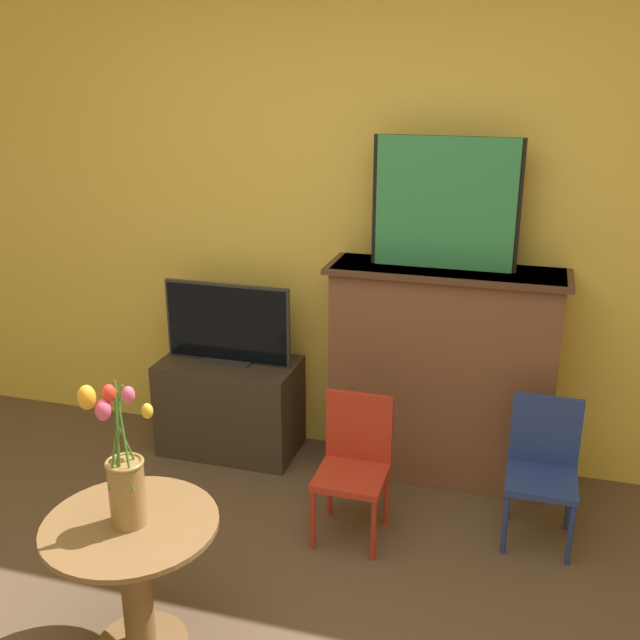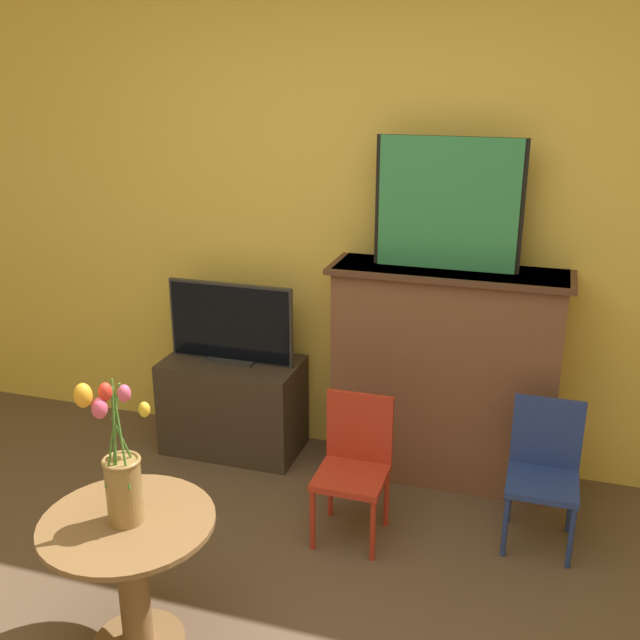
% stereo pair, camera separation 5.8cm
% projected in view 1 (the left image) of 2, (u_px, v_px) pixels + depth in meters
% --- Properties ---
extents(wall_back, '(8.00, 0.06, 2.70)m').
position_uv_depth(wall_back, '(361.00, 205.00, 3.78)').
color(wall_back, '#EAC651').
rests_on(wall_back, ground).
extents(fireplace_mantel, '(1.15, 0.37, 1.10)m').
position_uv_depth(fireplace_mantel, '(442.00, 373.00, 3.73)').
color(fireplace_mantel, brown).
rests_on(fireplace_mantel, ground).
extents(painting, '(0.69, 0.03, 0.61)m').
position_uv_depth(painting, '(445.00, 204.00, 3.47)').
color(painting, black).
rests_on(painting, fireplace_mantel).
extents(tv_stand, '(0.73, 0.41, 0.52)m').
position_uv_depth(tv_stand, '(230.00, 406.00, 4.08)').
color(tv_stand, '#382D23').
rests_on(tv_stand, ground).
extents(tv_monitor, '(0.69, 0.12, 0.43)m').
position_uv_depth(tv_monitor, '(227.00, 325.00, 3.93)').
color(tv_monitor, '#2D2D2D').
rests_on(tv_monitor, tv_stand).
extents(chair_red, '(0.30, 0.30, 0.65)m').
position_uv_depth(chair_red, '(354.00, 460.00, 3.33)').
color(chair_red, '#B22D1E').
rests_on(chair_red, ground).
extents(chair_blue, '(0.30, 0.30, 0.65)m').
position_uv_depth(chair_blue, '(543.00, 463.00, 3.29)').
color(chair_blue, navy).
rests_on(chair_blue, ground).
extents(side_table, '(0.61, 0.61, 0.53)m').
position_uv_depth(side_table, '(135.00, 568.00, 2.64)').
color(side_table, brown).
rests_on(side_table, ground).
extents(vase_tulips, '(0.19, 0.22, 0.55)m').
position_uv_depth(vase_tulips, '(124.00, 476.00, 2.51)').
color(vase_tulips, olive).
rests_on(vase_tulips, side_table).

